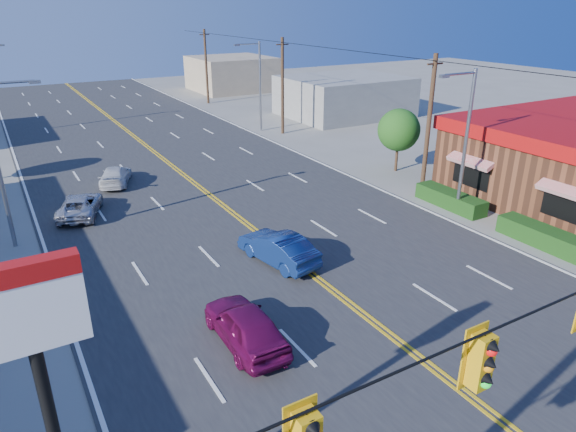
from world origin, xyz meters
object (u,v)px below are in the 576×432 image
car_magenta (245,326)px  car_blue (278,249)px  car_white (115,176)px  pizza_hut_sign (39,366)px  car_silver (80,206)px

car_magenta → car_blue: size_ratio=0.99×
car_magenta → car_white: size_ratio=1.05×
pizza_hut_sign → car_white: (6.50, 24.89, -4.59)m
car_white → car_silver: size_ratio=0.96×
pizza_hut_sign → car_magenta: 9.30m
pizza_hut_sign → car_magenta: pizza_hut_sign is taller
car_blue → car_silver: car_blue is taller
car_blue → car_silver: 12.52m
car_white → car_silver: (-2.97, -4.49, -0.00)m
pizza_hut_sign → car_white: 26.13m
car_white → car_silver: bearing=77.7°
car_silver → car_white: bearing=-103.2°
car_silver → car_blue: bearing=143.1°
car_silver → car_magenta: bearing=120.8°
car_magenta → car_white: bearing=-89.6°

